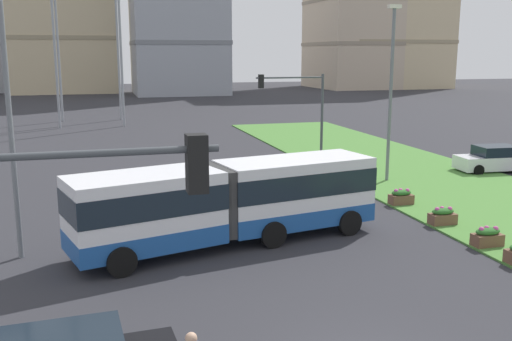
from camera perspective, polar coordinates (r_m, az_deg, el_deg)
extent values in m
cube|color=white|center=(22.89, 3.80, -1.99)|extent=(6.36, 3.57, 2.55)
cube|color=#1E519E|center=(23.12, 3.77, -4.22)|extent=(6.38, 3.60, 0.70)
cube|color=#19232D|center=(22.79, 3.81, -0.95)|extent=(6.41, 3.62, 0.90)
cube|color=white|center=(20.36, -10.87, -3.87)|extent=(5.67, 3.78, 2.55)
cube|color=#1E519E|center=(20.62, -10.77, -6.35)|extent=(5.70, 3.81, 0.70)
cube|color=#19232D|center=(20.25, -10.91, -2.71)|extent=(5.72, 3.83, 0.90)
cylinder|color=#383838|center=(21.57, -3.12, -2.81)|extent=(2.40, 2.40, 2.45)
cylinder|color=black|center=(25.13, 5.88, -3.68)|extent=(1.03, 0.46, 1.00)
cylinder|color=black|center=(23.14, 9.19, -5.10)|extent=(1.03, 0.46, 1.00)
cylinder|color=black|center=(23.55, -1.16, -4.66)|extent=(1.03, 0.46, 1.00)
cylinder|color=black|center=(21.41, 1.72, -6.32)|extent=(1.03, 0.46, 1.00)
cylinder|color=black|center=(21.48, -15.19, -6.67)|extent=(1.04, 0.53, 1.00)
cylinder|color=black|center=(19.21, -13.10, -8.75)|extent=(1.04, 0.53, 1.00)
sphere|color=#F9EFC6|center=(25.43, 8.65, -2.87)|extent=(0.24, 0.24, 0.24)
sphere|color=#F9EFC6|center=(24.03, 11.11, -3.80)|extent=(0.24, 0.24, 0.24)
cube|color=silver|center=(37.83, 22.29, 0.77)|extent=(4.52, 2.13, 0.80)
cube|color=black|center=(37.80, 22.56, 1.82)|extent=(2.50, 1.85, 0.60)
cylinder|color=black|center=(36.32, 21.06, 0.03)|extent=(0.65, 0.27, 0.64)
cylinder|color=black|center=(37.82, 19.62, 0.56)|extent=(0.65, 0.27, 0.64)
cylinder|color=black|center=(39.44, 23.36, 0.70)|extent=(0.65, 0.27, 0.64)
sphere|color=tan|center=(11.74, -6.40, -16.09)|extent=(0.24, 0.24, 0.24)
cube|color=brown|center=(23.09, 21.80, -6.35)|extent=(1.10, 0.56, 0.44)
ellipsoid|color=#2D6B28|center=(23.00, 21.86, -5.59)|extent=(0.99, 0.50, 0.28)
sphere|color=#D14C99|center=(22.81, 21.31, -5.43)|extent=(0.20, 0.20, 0.20)
sphere|color=#D14C99|center=(23.03, 21.76, -5.30)|extent=(0.20, 0.20, 0.20)
sphere|color=#D14C99|center=(23.09, 22.52, -5.31)|extent=(0.20, 0.20, 0.20)
cube|color=brown|center=(25.31, 17.88, -4.55)|extent=(1.10, 0.56, 0.44)
ellipsoid|color=#2D6B28|center=(25.23, 17.92, -3.85)|extent=(0.99, 0.50, 0.28)
sphere|color=#D14C99|center=(25.05, 17.40, -3.68)|extent=(0.20, 0.20, 0.20)
sphere|color=#D14C99|center=(25.27, 17.84, -3.58)|extent=(0.20, 0.20, 0.20)
sphere|color=#D14C99|center=(25.31, 18.54, -3.60)|extent=(0.20, 0.20, 0.20)
cube|color=brown|center=(28.09, 14.08, -2.77)|extent=(1.10, 0.56, 0.44)
ellipsoid|color=#2D6B28|center=(28.02, 14.12, -2.13)|extent=(0.99, 0.50, 0.28)
sphere|color=#D14C99|center=(27.86, 13.63, -1.98)|extent=(0.20, 0.20, 0.20)
sphere|color=#D14C99|center=(28.06, 14.05, -1.90)|extent=(0.20, 0.20, 0.20)
sphere|color=#D14C99|center=(28.08, 14.68, -1.92)|extent=(0.20, 0.20, 0.20)
cylinder|color=#474C51|center=(7.72, -15.90, 1.60)|extent=(3.33, 0.10, 0.10)
cube|color=black|center=(7.87, -5.85, 0.68)|extent=(0.28, 0.28, 0.80)
sphere|color=red|center=(7.82, -5.89, 2.48)|extent=(0.16, 0.16, 0.16)
sphere|color=yellow|center=(7.87, -5.85, 0.61)|extent=(0.16, 0.16, 0.16)
sphere|color=green|center=(7.92, -5.81, -1.24)|extent=(0.16, 0.16, 0.16)
cylinder|color=#474C51|center=(35.47, 6.49, 4.72)|extent=(0.16, 0.16, 5.84)
cylinder|color=#474C51|center=(34.53, 3.37, 9.12)|extent=(4.15, 0.10, 0.10)
cube|color=black|center=(34.00, 0.50, 8.76)|extent=(0.28, 0.28, 0.80)
sphere|color=red|center=(33.99, 0.50, 9.19)|extent=(0.16, 0.16, 0.16)
sphere|color=yellow|center=(34.00, 0.50, 8.75)|extent=(0.16, 0.16, 0.16)
sphere|color=green|center=(34.01, 0.50, 8.31)|extent=(0.16, 0.16, 0.16)
cylinder|color=slate|center=(21.15, -23.06, 4.42)|extent=(0.18, 0.18, 9.56)
cylinder|color=slate|center=(32.58, 13.10, 7.02)|extent=(0.18, 0.18, 9.37)
cube|color=white|center=(32.58, 13.49, 15.44)|extent=(0.70, 0.28, 0.20)
cube|color=#9C8D6E|center=(113.53, -18.39, 12.25)|extent=(18.42, 14.41, 0.70)
cube|color=gray|center=(104.22, -7.64, 12.34)|extent=(15.90, 15.05, 0.70)
cube|color=gray|center=(123.81, 9.28, 12.20)|extent=(14.41, 19.76, 0.70)
cube|color=gray|center=(124.24, 9.41, 16.16)|extent=(14.41, 19.76, 0.70)
cube|color=#9C8D6E|center=(126.82, 12.84, 12.21)|extent=(21.60, 18.24, 0.70)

